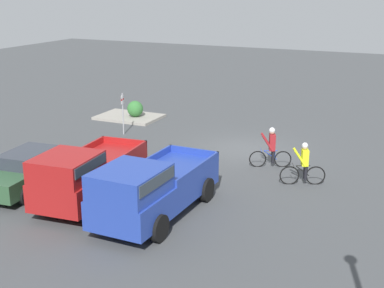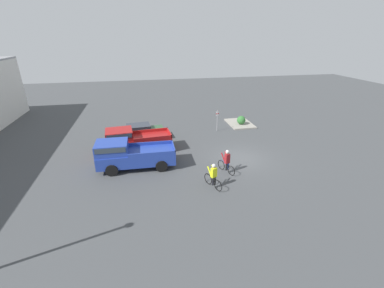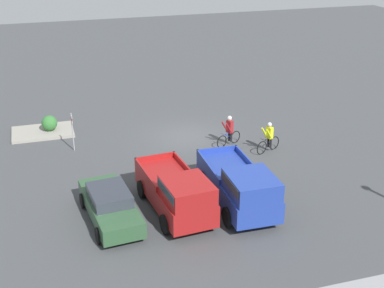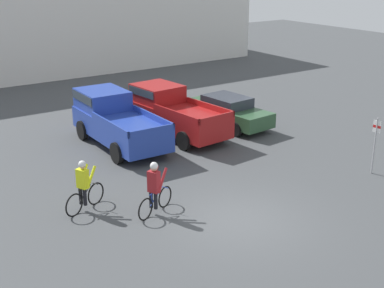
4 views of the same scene
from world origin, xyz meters
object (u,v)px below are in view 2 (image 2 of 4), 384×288
at_px(pickup_truck_0, 130,154).
at_px(cyclist_0, 227,161).
at_px(fire_lane_sign, 217,119).
at_px(shrub, 241,120).
at_px(pickup_truck_1, 134,140).
at_px(cyclist_1, 213,176).
at_px(sedan_0, 139,132).

bearing_deg(pickup_truck_0, cyclist_0, -106.74).
height_order(fire_lane_sign, shrub, fire_lane_sign).
bearing_deg(pickup_truck_1, fire_lane_sign, -66.47).
distance_m(fire_lane_sign, shrub, 3.32).
bearing_deg(cyclist_1, pickup_truck_1, 37.50).
bearing_deg(fire_lane_sign, pickup_truck_1, 113.53).
xyz_separation_m(sedan_0, shrub, (1.86, -10.92, -0.12)).
bearing_deg(pickup_truck_1, sedan_0, -7.83).
relative_size(pickup_truck_0, pickup_truck_1, 1.05).
bearing_deg(shrub, sedan_0, 99.66).
xyz_separation_m(fire_lane_sign, shrub, (1.10, -3.05, -0.70)).
bearing_deg(sedan_0, cyclist_1, -153.75).
distance_m(pickup_truck_0, cyclist_1, 6.51).
bearing_deg(cyclist_0, fire_lane_sign, -11.93).
bearing_deg(fire_lane_sign, shrub, -70.14).
distance_m(pickup_truck_0, shrub, 13.80).
distance_m(pickup_truck_0, cyclist_0, 7.08).
height_order(pickup_truck_0, shrub, pickup_truck_0).
height_order(pickup_truck_0, pickup_truck_1, pickup_truck_0).
xyz_separation_m(pickup_truck_0, cyclist_1, (-3.77, -5.30, -0.29)).
bearing_deg(pickup_truck_1, cyclist_0, -126.49).
bearing_deg(sedan_0, pickup_truck_0, 172.99).
bearing_deg(shrub, cyclist_1, 150.69).
distance_m(sedan_0, fire_lane_sign, 7.92).
height_order(cyclist_0, shrub, cyclist_0).
xyz_separation_m(pickup_truck_1, sedan_0, (2.84, -0.39, -0.36)).
distance_m(pickup_truck_0, fire_lane_sign, 10.65).
height_order(sedan_0, shrub, sedan_0).
bearing_deg(cyclist_1, shrub, -29.31).
height_order(pickup_truck_1, cyclist_1, pickup_truck_1).
xyz_separation_m(pickup_truck_0, fire_lane_sign, (6.35, -8.55, 0.19)).
height_order(pickup_truck_1, sedan_0, pickup_truck_1).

